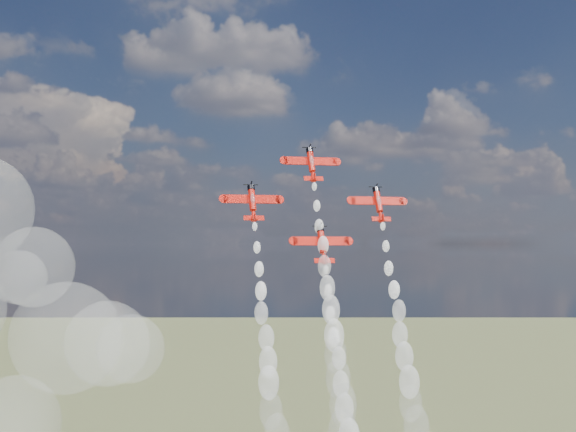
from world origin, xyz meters
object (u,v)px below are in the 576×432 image
at_px(plane_lead, 311,163).
at_px(plane_right, 378,203).
at_px(plane_slot, 322,244).
at_px(plane_left, 252,202).

xyz_separation_m(plane_lead, plane_right, (13.40, -4.07, -8.45)).
distance_m(plane_right, plane_slot, 16.36).
distance_m(plane_lead, plane_right, 16.36).
xyz_separation_m(plane_left, plane_right, (26.80, 0.00, 0.00)).
bearing_deg(plane_right, plane_lead, 163.09).
relative_size(plane_lead, plane_left, 1.00).
height_order(plane_left, plane_right, same).
distance_m(plane_left, plane_slot, 16.36).
height_order(plane_lead, plane_left, plane_lead).
bearing_deg(plane_lead, plane_slot, -90.00).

